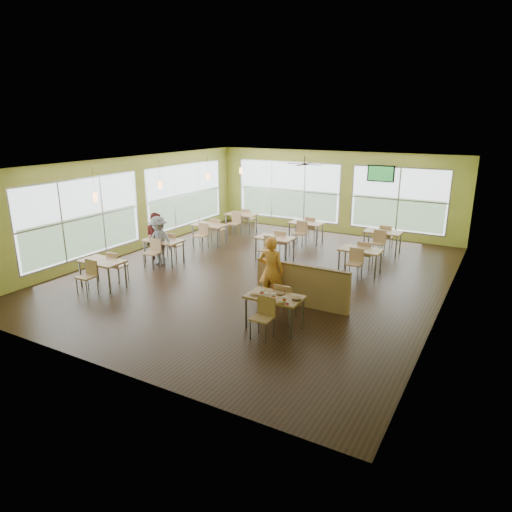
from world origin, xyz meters
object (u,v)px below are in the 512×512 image
Objects in this scene: main_table at (275,301)px; half_wall_divider at (302,285)px; food_basket at (296,299)px; man_plaid at (271,271)px.

half_wall_divider is (0.00, 1.45, -0.11)m from main_table.
half_wall_divider is at bearing 90.00° from main_table.
food_basket is at bearing -70.79° from half_wall_divider.
main_table is at bearing -90.00° from half_wall_divider.
man_plaid reaches higher than main_table.
half_wall_divider is 1.53m from food_basket.
food_basket is at bearing 126.40° from man_plaid.
main_table is 1.45m from half_wall_divider.
main_table is at bearing -176.58° from food_basket.
man_plaid is 7.96× the size of food_basket.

